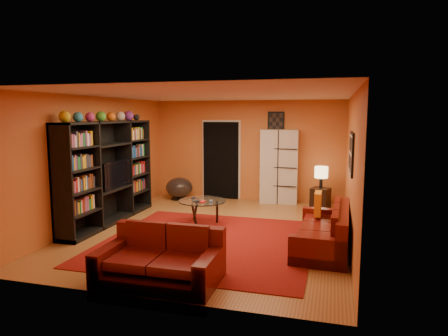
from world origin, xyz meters
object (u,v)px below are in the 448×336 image
(tv, at_px, (112,174))
(coffee_table, at_px, (202,203))
(storage_cabinet, at_px, (279,167))
(side_table, at_px, (320,198))
(bowl_chair, at_px, (179,188))
(table_lamp, at_px, (321,173))
(entertainment_unit, at_px, (108,172))
(loveseat, at_px, (162,259))
(sofa, at_px, (327,232))

(tv, xyz_separation_m, coffee_table, (1.86, 0.30, -0.56))
(storage_cabinet, xyz_separation_m, side_table, (1.06, -0.41, -0.68))
(bowl_chair, relative_size, table_lamp, 1.38)
(entertainment_unit, bearing_deg, side_table, 29.66)
(tv, xyz_separation_m, table_lamp, (4.15, 2.32, -0.14))
(storage_cabinet, bearing_deg, table_lamp, -26.19)
(loveseat, bearing_deg, table_lamp, -22.40)
(tv, relative_size, side_table, 1.97)
(sofa, distance_m, loveseat, 2.88)
(storage_cabinet, distance_m, bowl_chair, 2.68)
(sofa, xyz_separation_m, loveseat, (-2.14, -1.92, -0.00))
(loveseat, distance_m, bowl_chair, 5.20)
(sofa, distance_m, bowl_chair, 4.88)
(bowl_chair, bearing_deg, storage_cabinet, 6.61)
(loveseat, bearing_deg, side_table, -22.40)
(entertainment_unit, distance_m, side_table, 4.90)
(loveseat, distance_m, table_lamp, 5.21)
(table_lamp, bearing_deg, loveseat, -111.92)
(coffee_table, bearing_deg, bowl_chair, 122.60)
(entertainment_unit, xyz_separation_m, table_lamp, (4.20, 2.39, -0.18))
(tv, xyz_separation_m, loveseat, (2.22, -2.48, -0.72))
(side_table, xyz_separation_m, table_lamp, (0.00, 0.00, 0.62))
(sofa, distance_m, storage_cabinet, 3.58)
(entertainment_unit, distance_m, storage_cabinet, 4.21)
(table_lamp, bearing_deg, side_table, 180.00)
(sofa, bearing_deg, tv, 174.70)
(sofa, height_order, storage_cabinet, storage_cabinet)
(entertainment_unit, relative_size, side_table, 6.00)
(table_lamp, bearing_deg, entertainment_unit, -150.34)
(sofa, bearing_deg, storage_cabinet, 113.06)
(bowl_chair, bearing_deg, entertainment_unit, -102.52)
(storage_cabinet, height_order, side_table, storage_cabinet)
(sofa, bearing_deg, table_lamp, 96.15)
(loveseat, bearing_deg, entertainment_unit, 42.74)
(loveseat, height_order, table_lamp, table_lamp)
(side_table, relative_size, table_lamp, 0.97)
(bowl_chair, bearing_deg, table_lamp, -1.67)
(loveseat, relative_size, storage_cabinet, 0.87)
(entertainment_unit, bearing_deg, loveseat, -46.78)
(loveseat, relative_size, bowl_chair, 2.26)
(sofa, height_order, loveseat, same)
(tv, xyz_separation_m, bowl_chair, (0.51, 2.43, -0.69))
(tv, height_order, sofa, tv)
(sofa, bearing_deg, entertainment_unit, 175.69)
(bowl_chair, bearing_deg, loveseat, -70.78)
(storage_cabinet, height_order, table_lamp, storage_cabinet)
(tv, bearing_deg, entertainment_unit, 144.83)
(entertainment_unit, height_order, coffee_table, entertainment_unit)
(loveseat, relative_size, coffee_table, 1.66)
(loveseat, xyz_separation_m, side_table, (1.93, 4.81, -0.03))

